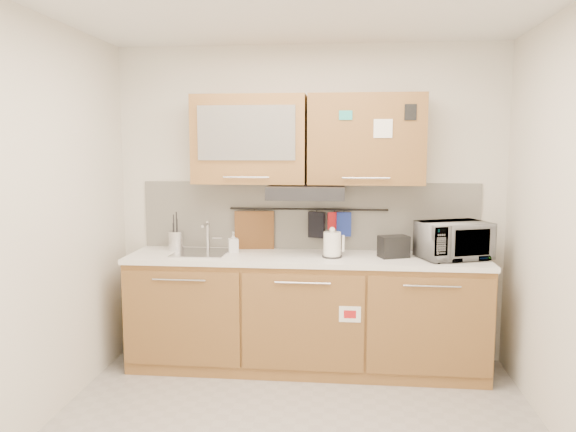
# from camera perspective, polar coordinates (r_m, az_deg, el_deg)

# --- Properties ---
(wall_back) EXTENTS (3.20, 0.00, 3.20)m
(wall_back) POSITION_cam_1_polar(r_m,az_deg,el_deg) (4.69, 2.10, 1.25)
(wall_back) COLOR silver
(wall_back) RESTS_ON ground
(wall_left) EXTENTS (0.00, 3.00, 3.00)m
(wall_left) POSITION_cam_1_polar(r_m,az_deg,el_deg) (3.72, -25.04, -0.98)
(wall_left) COLOR silver
(wall_left) RESTS_ON ground
(base_cabinet) EXTENTS (2.80, 0.64, 0.88)m
(base_cabinet) POSITION_cam_1_polar(r_m,az_deg,el_deg) (4.57, 1.79, -10.38)
(base_cabinet) COLOR #A56D3A
(base_cabinet) RESTS_ON floor
(countertop) EXTENTS (2.82, 0.62, 0.04)m
(countertop) POSITION_cam_1_polar(r_m,az_deg,el_deg) (4.44, 1.81, -4.30)
(countertop) COLOR white
(countertop) RESTS_ON base_cabinet
(backsplash) EXTENTS (2.80, 0.02, 0.56)m
(backsplash) POSITION_cam_1_polar(r_m,az_deg,el_deg) (4.69, 2.09, 0.02)
(backsplash) COLOR silver
(backsplash) RESTS_ON countertop
(upper_cabinets) EXTENTS (1.82, 0.37, 0.70)m
(upper_cabinets) POSITION_cam_1_polar(r_m,az_deg,el_deg) (4.49, 1.92, 7.77)
(upper_cabinets) COLOR #A56D3A
(upper_cabinets) RESTS_ON wall_back
(range_hood) EXTENTS (0.60, 0.46, 0.10)m
(range_hood) POSITION_cam_1_polar(r_m,az_deg,el_deg) (4.43, 1.90, 2.46)
(range_hood) COLOR black
(range_hood) RESTS_ON upper_cabinets
(sink) EXTENTS (0.42, 0.40, 0.26)m
(sink) POSITION_cam_1_polar(r_m,az_deg,el_deg) (4.59, -8.81, -3.69)
(sink) COLOR silver
(sink) RESTS_ON countertop
(utensil_rail) EXTENTS (1.30, 0.02, 0.02)m
(utensil_rail) POSITION_cam_1_polar(r_m,az_deg,el_deg) (4.64, 2.06, 0.69)
(utensil_rail) COLOR black
(utensil_rail) RESTS_ON backsplash
(utensil_crock) EXTENTS (0.16, 0.16, 0.32)m
(utensil_crock) POSITION_cam_1_polar(r_m,az_deg,el_deg) (4.74, -11.29, -2.45)
(utensil_crock) COLOR silver
(utensil_crock) RESTS_ON countertop
(kettle) EXTENTS (0.18, 0.16, 0.24)m
(kettle) POSITION_cam_1_polar(r_m,az_deg,el_deg) (4.37, 4.52, -2.99)
(kettle) COLOR white
(kettle) RESTS_ON countertop
(toaster) EXTENTS (0.26, 0.20, 0.17)m
(toaster) POSITION_cam_1_polar(r_m,az_deg,el_deg) (4.43, 10.69, -3.05)
(toaster) COLOR black
(toaster) RESTS_ON countertop
(microwave) EXTENTS (0.60, 0.51, 0.28)m
(microwave) POSITION_cam_1_polar(r_m,az_deg,el_deg) (4.48, 16.47, -2.39)
(microwave) COLOR #999999
(microwave) RESTS_ON countertop
(soap_bottle) EXTENTS (0.10, 0.10, 0.17)m
(soap_bottle) POSITION_cam_1_polar(r_m,az_deg,el_deg) (4.57, -5.58, -2.67)
(soap_bottle) COLOR #999999
(soap_bottle) RESTS_ON countertop
(cutting_board) EXTENTS (0.33, 0.06, 0.41)m
(cutting_board) POSITION_cam_1_polar(r_m,az_deg,el_deg) (4.71, -3.43, -1.96)
(cutting_board) COLOR brown
(cutting_board) RESTS_ON utensil_rail
(oven_mitt) EXTENTS (0.12, 0.04, 0.20)m
(oven_mitt) POSITION_cam_1_polar(r_m,az_deg,el_deg) (4.63, 5.69, -0.84)
(oven_mitt) COLOR navy
(oven_mitt) RESTS_ON utensil_rail
(dark_pouch) EXTENTS (0.14, 0.09, 0.21)m
(dark_pouch) POSITION_cam_1_polar(r_m,az_deg,el_deg) (4.64, 2.90, -0.90)
(dark_pouch) COLOR black
(dark_pouch) RESTS_ON utensil_rail
(pot_holder) EXTENTS (0.11, 0.06, 0.14)m
(pot_holder) POSITION_cam_1_polar(r_m,az_deg,el_deg) (4.63, 4.74, -0.48)
(pot_holder) COLOR red
(pot_holder) RESTS_ON utensil_rail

